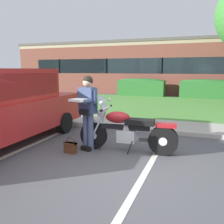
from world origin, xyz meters
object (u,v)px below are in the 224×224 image
motorcycle (131,131)px  brick_building (172,68)px  handbag (70,147)px  hedge_center_left (206,89)px  rider_person (87,107)px  hedge_left (141,87)px

motorcycle → brick_building: size_ratio=0.09×
handbag → brick_building: bearing=90.3°
handbag → hedge_center_left: hedge_center_left is taller
rider_person → handbag: size_ratio=4.74×
handbag → hedge_center_left: size_ratio=0.11×
motorcycle → brick_building: brick_building is taller
handbag → hedge_left: bearing=96.4°
motorcycle → rider_person: 1.11m
hedge_left → hedge_center_left: same height
rider_person → hedge_left: size_ratio=0.53×
motorcycle → hedge_center_left: (1.62, 11.39, 0.16)m
motorcycle → hedge_left: (-2.56, 11.39, 0.16)m
rider_person → hedge_left: rider_person is taller
hedge_left → hedge_center_left: bearing=0.0°
motorcycle → hedge_center_left: 11.51m
rider_person → hedge_center_left: rider_person is taller
brick_building → handbag: bearing=-89.7°
hedge_left → motorcycle: bearing=-77.3°
motorcycle → hedge_center_left: bearing=81.9°
hedge_center_left → hedge_left: bearing=180.0°
rider_person → hedge_center_left: (2.58, 11.61, -0.36)m
motorcycle → hedge_center_left: motorcycle is taller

